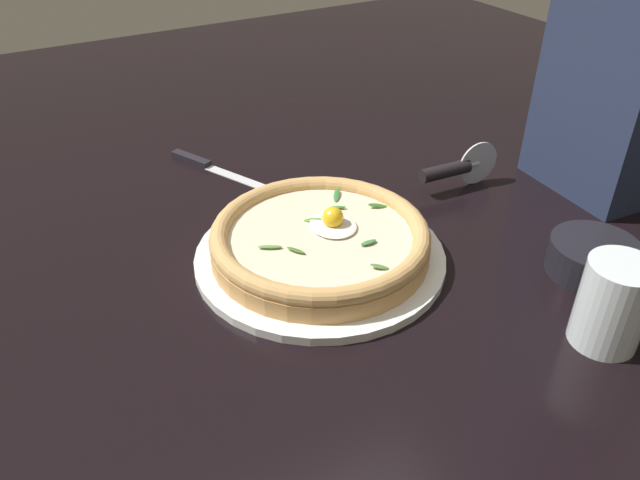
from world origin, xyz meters
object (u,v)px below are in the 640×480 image
pizza (320,239)px  drinking_glass (611,309)px  side_bowl (592,258)px  table_knife (208,166)px  pizza_cutter (454,169)px

pizza → drinking_glass: bearing=34.0°
side_bowl → table_knife: side_bowl is taller
pizza_cutter → table_knife: bearing=-130.4°
pizza_cutter → drinking_glass: drinking_glass is taller
pizza → table_knife: size_ratio=1.31×
pizza → drinking_glass: 0.35m
table_knife → drinking_glass: drinking_glass is taller
table_knife → pizza: bearing=5.4°
pizza_cutter → table_knife: 0.41m
table_knife → drinking_glass: bearing=20.2°
pizza → pizza_cutter: size_ratio=2.03×
pizza → table_knife: (-0.33, -0.03, -0.03)m
pizza_cutter → drinking_glass: size_ratio=1.36×
side_bowl → pizza_cutter: pizza_cutter is taller
pizza_cutter → drinking_glass: 0.37m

